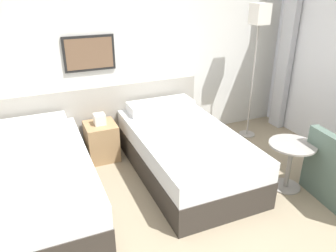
{
  "coord_description": "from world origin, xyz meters",
  "views": [
    {
      "loc": [
        -1.2,
        -2.05,
        2.21
      ],
      "look_at": [
        0.12,
        1.01,
        0.7
      ],
      "focal_mm": 35.0,
      "sensor_mm": 36.0,
      "label": 1
    }
  ],
  "objects_px": {
    "bed_near_window": "(184,151)",
    "side_table": "(290,157)",
    "bed_near_door": "(36,183)",
    "nightstand": "(102,140)",
    "floor_lamp": "(258,29)"
  },
  "relations": [
    {
      "from": "bed_near_window",
      "to": "side_table",
      "type": "distance_m",
      "value": 1.22
    },
    {
      "from": "nightstand",
      "to": "floor_lamp",
      "type": "bearing_deg",
      "value": -4.69
    },
    {
      "from": "nightstand",
      "to": "side_table",
      "type": "relative_size",
      "value": 1.13
    },
    {
      "from": "bed_near_door",
      "to": "floor_lamp",
      "type": "xyz_separation_m",
      "value": [
        3.05,
        0.57,
        1.3
      ]
    },
    {
      "from": "bed_near_window",
      "to": "floor_lamp",
      "type": "bearing_deg",
      "value": 22.64
    },
    {
      "from": "bed_near_door",
      "to": "nightstand",
      "type": "relative_size",
      "value": 3.2
    },
    {
      "from": "bed_near_window",
      "to": "side_table",
      "type": "bearing_deg",
      "value": -39.23
    },
    {
      "from": "nightstand",
      "to": "floor_lamp",
      "type": "relative_size",
      "value": 0.33
    },
    {
      "from": "bed_near_door",
      "to": "bed_near_window",
      "type": "xyz_separation_m",
      "value": [
        1.69,
        0.0,
        0.0
      ]
    },
    {
      "from": "nightstand",
      "to": "floor_lamp",
      "type": "height_order",
      "value": "floor_lamp"
    },
    {
      "from": "bed_near_door",
      "to": "side_table",
      "type": "height_order",
      "value": "bed_near_door"
    },
    {
      "from": "nightstand",
      "to": "floor_lamp",
      "type": "distance_m",
      "value": 2.58
    },
    {
      "from": "floor_lamp",
      "to": "side_table",
      "type": "bearing_deg",
      "value": -107.47
    },
    {
      "from": "bed_near_window",
      "to": "nightstand",
      "type": "relative_size",
      "value": 3.2
    },
    {
      "from": "side_table",
      "to": "nightstand",
      "type": "bearing_deg",
      "value": 139.73
    }
  ]
}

